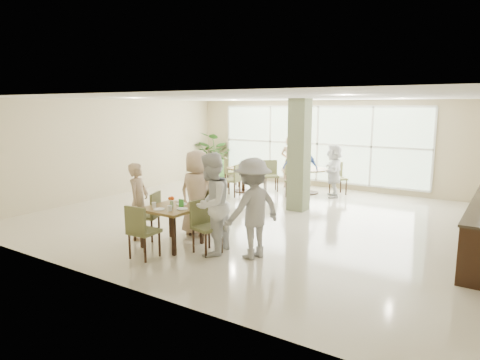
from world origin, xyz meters
The scene contains 19 objects.
ground centered at (0.00, 0.00, 0.00)m, with size 10.00×10.00×0.00m, color beige.
room_shell centered at (0.00, 0.00, 1.70)m, with size 10.00×10.00×10.00m.
window_bank centered at (-0.50, 4.46, 1.40)m, with size 7.00×0.04×7.00m.
column centered at (0.40, 1.20, 1.40)m, with size 0.45×0.45×2.80m, color #6D7451.
main_table centered at (-0.35, -2.70, 0.65)m, with size 0.94×0.94×0.75m.
round_table_left centered at (-2.05, 2.43, 0.55)m, with size 1.00×1.00×0.75m.
round_table_right centered at (-0.25, 3.30, 0.58)m, with size 1.13×1.13×0.75m.
chairs_main_table centered at (-0.30, -2.66, 0.47)m, with size 2.07×2.08×0.95m.
chairs_table_left centered at (-2.04, 2.50, 0.47)m, with size 2.07×1.86×0.95m.
chairs_table_right centered at (-0.23, 3.28, 0.47)m, with size 2.07×1.78×0.95m.
tabletop_clutter centered at (-0.30, -2.72, 0.81)m, with size 0.66×0.73×0.21m.
potted_plant centered at (-4.29, 4.08, 0.84)m, with size 1.51×1.51×1.67m, color #3B6F2C.
teen_left centered at (-1.21, -2.72, 0.76)m, with size 0.56×0.36×1.52m, color tan.
teen_far centered at (-0.40, -1.86, 0.87)m, with size 0.86×0.47×1.75m, color tan.
teen_right centered at (0.54, -2.65, 0.91)m, with size 0.89×0.69×1.82m, color white.
teen_standing centered at (1.25, -2.40, 0.88)m, with size 1.13×0.65×1.76m, color #9C9C9E.
adult_a centered at (-0.19, 2.53, 0.86)m, with size 1.00×0.57×1.71m, color #4366CA.
adult_b centered at (0.57, 3.21, 0.77)m, with size 1.42×0.61×1.53m, color white.
adult_standing centered at (-1.15, 3.76, 0.84)m, with size 0.61×0.40×1.67m, color tan.
Camera 1 is at (4.99, -8.52, 2.62)m, focal length 32.00 mm.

